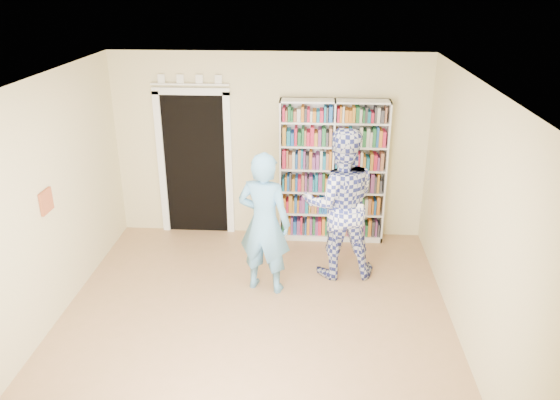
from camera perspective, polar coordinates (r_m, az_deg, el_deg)
name	(u,v)px	position (r m, az deg, el deg)	size (l,w,h in m)	color
floor	(253,329)	(6.26, -2.85, -13.27)	(5.00, 5.00, 0.00)	#9E774C
ceiling	(247,86)	(5.17, -3.43, 11.80)	(5.00, 5.00, 0.00)	white
wall_back	(270,147)	(7.91, -1.08, 5.56)	(4.50, 4.50, 0.00)	beige
wall_left	(36,213)	(6.24, -24.11, -1.26)	(5.00, 5.00, 0.00)	beige
wall_right	(475,224)	(5.78, 19.66, -2.41)	(5.00, 5.00, 0.00)	beige
bookshelf	(332,171)	(7.84, 5.51, 2.99)	(1.51, 0.28, 2.08)	white
doorway	(195,157)	(8.10, -8.89, 4.43)	(1.10, 0.08, 2.43)	black
wall_art	(46,201)	(6.38, -23.24, -0.13)	(0.03, 0.25, 0.25)	brown
man_blue	(264,223)	(6.55, -1.66, -2.45)	(0.65, 0.43, 1.79)	#5B9BCA
man_plaid	(340,204)	(6.90, 6.29, -0.40)	(0.96, 0.75, 1.97)	navy
paper_sheet	(355,214)	(6.76, 7.82, -1.46)	(0.20, 0.01, 0.28)	white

